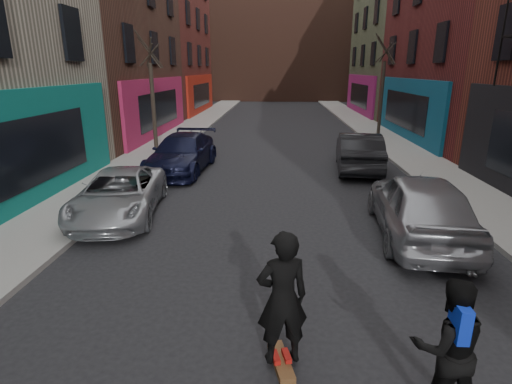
# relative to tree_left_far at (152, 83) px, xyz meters

# --- Properties ---
(sidewalk_left) EXTENTS (2.50, 84.00, 0.13)m
(sidewalk_left) POSITION_rel_tree_left_far_xyz_m (-0.05, 12.00, -3.31)
(sidewalk_left) COLOR gray
(sidewalk_left) RESTS_ON ground
(sidewalk_right) EXTENTS (2.50, 84.00, 0.13)m
(sidewalk_right) POSITION_rel_tree_left_far_xyz_m (12.45, 12.00, -3.31)
(sidewalk_right) COLOR gray
(sidewalk_right) RESTS_ON ground
(building_far) EXTENTS (40.00, 10.00, 14.00)m
(building_far) POSITION_rel_tree_left_far_xyz_m (6.20, 38.00, 3.62)
(building_far) COLOR #47281E
(building_far) RESTS_ON ground
(tree_left_far) EXTENTS (2.00, 2.00, 6.50)m
(tree_left_far) POSITION_rel_tree_left_far_xyz_m (0.00, 0.00, 0.00)
(tree_left_far) COLOR black
(tree_left_far) RESTS_ON sidewalk_left
(tree_right_far) EXTENTS (2.00, 2.00, 6.80)m
(tree_right_far) POSITION_rel_tree_left_far_xyz_m (12.40, 6.00, 0.15)
(tree_right_far) COLOR black
(tree_right_far) RESTS_ON sidewalk_right
(parked_left_far) EXTENTS (2.71, 4.84, 1.28)m
(parked_left_far) POSITION_rel_tree_left_far_xyz_m (1.60, -8.92, -2.74)
(parked_left_far) COLOR #999CA1
(parked_left_far) RESTS_ON ground
(parked_left_end) EXTENTS (2.37, 5.23, 1.49)m
(parked_left_end) POSITION_rel_tree_left_far_xyz_m (2.19, -3.70, -2.64)
(parked_left_end) COLOR black
(parked_left_end) RESTS_ON ground
(parked_right_far) EXTENTS (2.39, 5.02, 1.66)m
(parked_right_far) POSITION_rel_tree_left_far_xyz_m (9.56, -10.02, -2.55)
(parked_right_far) COLOR #92939A
(parked_right_far) RESTS_ON ground
(parked_right_end) EXTENTS (2.13, 4.87, 1.56)m
(parked_right_end) POSITION_rel_tree_left_far_xyz_m (9.40, -3.10, -2.60)
(parked_right_end) COLOR black
(parked_right_end) RESTS_ON ground
(skateboard) EXTENTS (0.40, 0.83, 0.10)m
(skateboard) POSITION_rel_tree_left_far_xyz_m (6.15, -14.76, -3.33)
(skateboard) COLOR brown
(skateboard) RESTS_ON ground
(skateboarder) EXTENTS (0.80, 0.62, 1.95)m
(skateboarder) POSITION_rel_tree_left_far_xyz_m (6.15, -14.76, -2.30)
(skateboarder) COLOR black
(skateboarder) RESTS_ON skateboard
(pedestrian) EXTENTS (0.87, 0.68, 1.78)m
(pedestrian) POSITION_rel_tree_left_far_xyz_m (8.09, -15.41, -2.48)
(pedestrian) COLOR black
(pedestrian) RESTS_ON ground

